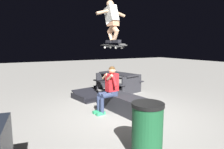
{
  "coord_description": "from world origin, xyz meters",
  "views": [
    {
      "loc": [
        -4.46,
        2.78,
        1.88
      ],
      "look_at": [
        0.36,
        0.1,
        1.07
      ],
      "focal_mm": 31.54,
      "sensor_mm": 36.0,
      "label": 1
    }
  ],
  "objects_px": {
    "skateboard": "(113,46)",
    "kicker_ramp": "(89,97)",
    "picnic_table_back": "(118,79)",
    "skater_airborne": "(112,20)",
    "ledge_box_main": "(125,104)",
    "person_sitting_on_ledge": "(109,87)",
    "trash_bin": "(147,131)"
  },
  "relations": [
    {
      "from": "skater_airborne",
      "to": "picnic_table_back",
      "type": "xyz_separation_m",
      "value": [
        2.32,
        -1.59,
        -2.07
      ]
    },
    {
      "from": "kicker_ramp",
      "to": "picnic_table_back",
      "type": "bearing_deg",
      "value": -68.26
    },
    {
      "from": "skater_airborne",
      "to": "trash_bin",
      "type": "xyz_separation_m",
      "value": [
        -2.25,
        0.58,
        -2.09
      ]
    },
    {
      "from": "skater_airborne",
      "to": "kicker_ramp",
      "type": "xyz_separation_m",
      "value": [
        1.69,
        -0.02,
        -2.51
      ]
    },
    {
      "from": "skateboard",
      "to": "kicker_ramp",
      "type": "distance_m",
      "value": 2.52
    },
    {
      "from": "skateboard",
      "to": "picnic_table_back",
      "type": "bearing_deg",
      "value": -33.72
    },
    {
      "from": "ledge_box_main",
      "to": "trash_bin",
      "type": "xyz_separation_m",
      "value": [
        -2.15,
        0.95,
        0.24
      ]
    },
    {
      "from": "ledge_box_main",
      "to": "kicker_ramp",
      "type": "distance_m",
      "value": 1.84
    },
    {
      "from": "ledge_box_main",
      "to": "skateboard",
      "type": "height_order",
      "value": "skateboard"
    },
    {
      "from": "person_sitting_on_ledge",
      "to": "skater_airborne",
      "type": "distance_m",
      "value": 1.85
    },
    {
      "from": "ledge_box_main",
      "to": "trash_bin",
      "type": "height_order",
      "value": "trash_bin"
    },
    {
      "from": "ledge_box_main",
      "to": "picnic_table_back",
      "type": "height_order",
      "value": "picnic_table_back"
    },
    {
      "from": "person_sitting_on_ledge",
      "to": "trash_bin",
      "type": "height_order",
      "value": "person_sitting_on_ledge"
    },
    {
      "from": "skateboard",
      "to": "kicker_ramp",
      "type": "height_order",
      "value": "skateboard"
    },
    {
      "from": "kicker_ramp",
      "to": "ledge_box_main",
      "type": "bearing_deg",
      "value": -168.82
    },
    {
      "from": "trash_bin",
      "to": "ledge_box_main",
      "type": "bearing_deg",
      "value": -23.87
    },
    {
      "from": "kicker_ramp",
      "to": "skater_airborne",
      "type": "bearing_deg",
      "value": 179.39
    },
    {
      "from": "person_sitting_on_ledge",
      "to": "picnic_table_back",
      "type": "xyz_separation_m",
      "value": [
        2.2,
        -1.61,
        -0.23
      ]
    },
    {
      "from": "kicker_ramp",
      "to": "picnic_table_back",
      "type": "height_order",
      "value": "picnic_table_back"
    },
    {
      "from": "skateboard",
      "to": "kicker_ramp",
      "type": "xyz_separation_m",
      "value": [
        1.75,
        -0.02,
        -1.82
      ]
    },
    {
      "from": "skater_airborne",
      "to": "kicker_ramp",
      "type": "distance_m",
      "value": 3.02
    },
    {
      "from": "person_sitting_on_ledge",
      "to": "picnic_table_back",
      "type": "relative_size",
      "value": 0.66
    },
    {
      "from": "kicker_ramp",
      "to": "skateboard",
      "type": "bearing_deg",
      "value": 179.51
    },
    {
      "from": "ledge_box_main",
      "to": "skateboard",
      "type": "distance_m",
      "value": 1.69
    },
    {
      "from": "skateboard",
      "to": "picnic_table_back",
      "type": "relative_size",
      "value": 0.52
    },
    {
      "from": "ledge_box_main",
      "to": "skateboard",
      "type": "relative_size",
      "value": 1.83
    },
    {
      "from": "skater_airborne",
      "to": "person_sitting_on_ledge",
      "type": "bearing_deg",
      "value": 11.23
    },
    {
      "from": "picnic_table_back",
      "to": "trash_bin",
      "type": "relative_size",
      "value": 2.06
    },
    {
      "from": "ledge_box_main",
      "to": "trash_bin",
      "type": "relative_size",
      "value": 1.97
    },
    {
      "from": "person_sitting_on_ledge",
      "to": "trash_bin",
      "type": "xyz_separation_m",
      "value": [
        -2.38,
        0.56,
        -0.24
      ]
    },
    {
      "from": "person_sitting_on_ledge",
      "to": "picnic_table_back",
      "type": "bearing_deg",
      "value": -36.31
    },
    {
      "from": "skater_airborne",
      "to": "ledge_box_main",
      "type": "bearing_deg",
      "value": -105.16
    }
  ]
}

